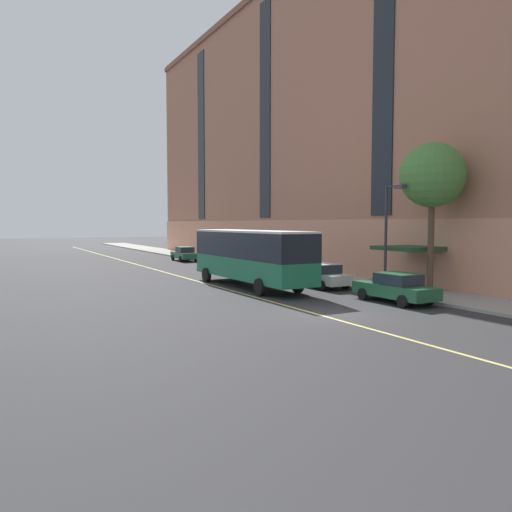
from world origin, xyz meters
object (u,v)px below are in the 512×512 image
object	(u,v)px
parked_car_green_1	(396,288)
parked_car_champagne_6	(274,268)
city_bus	(250,254)
street_tree_mid_block	(432,176)
street_lamp	(389,226)
parked_car_white_2	(321,275)
parked_car_navy_0	(218,260)
parked_car_green_5	(184,254)

from	to	relation	value
parked_car_green_1	parked_car_champagne_6	bearing A→B (deg)	88.91
city_bus	street_tree_mid_block	distance (m)	11.86
street_lamp	parked_car_white_2	bearing A→B (deg)	112.79
parked_car_navy_0	street_lamp	world-z (taller)	street_lamp
street_tree_mid_block	street_lamp	world-z (taller)	street_tree_mid_block
parked_car_navy_0	street_tree_mid_block	world-z (taller)	street_tree_mid_block
street_tree_mid_block	street_lamp	size ratio (longest dim) A/B	1.38
city_bus	parked_car_navy_0	xyz separation A→B (m)	(3.81, 13.66, -1.34)
street_tree_mid_block	street_lamp	xyz separation A→B (m)	(-1.88, 1.41, -2.81)
city_bus	street_lamp	world-z (taller)	street_lamp
parked_car_white_2	parked_car_green_5	bearing A→B (deg)	89.78
parked_car_champagne_6	street_lamp	bearing A→B (deg)	-80.60
parked_car_champagne_6	street_tree_mid_block	distance (m)	13.57
street_lamp	parked_car_champagne_6	bearing A→B (deg)	99.40
city_bus	parked_car_green_1	size ratio (longest dim) A/B	2.54
parked_car_navy_0	parked_car_green_1	xyz separation A→B (m)	(-0.01, -22.67, 0.00)
parked_car_green_1	parked_car_white_2	world-z (taller)	same
parked_car_white_2	street_tree_mid_block	world-z (taller)	street_tree_mid_block
parked_car_white_2	street_tree_mid_block	size ratio (longest dim) A/B	0.52
city_bus	street_tree_mid_block	bearing A→B (deg)	-45.65
parked_car_navy_0	parked_car_green_5	size ratio (longest dim) A/B	0.99
parked_car_green_1	street_lamp	size ratio (longest dim) A/B	0.76
parked_car_navy_0	street_tree_mid_block	size ratio (longest dim) A/B	0.53
street_tree_mid_block	parked_car_green_1	bearing A→B (deg)	-162.40
parked_car_green_1	street_lamp	bearing A→B (deg)	53.52
parked_car_green_1	street_tree_mid_block	world-z (taller)	street_tree_mid_block
parked_car_green_1	street_tree_mid_block	bearing A→B (deg)	17.60
parked_car_white_2	parked_car_champagne_6	xyz separation A→B (m)	(0.07, 6.04, -0.00)
city_bus	parked_car_white_2	size ratio (longest dim) A/B	2.67
parked_car_champagne_6	city_bus	bearing A→B (deg)	-136.59
parked_car_navy_0	city_bus	bearing A→B (deg)	-105.58
city_bus	parked_car_green_1	world-z (taller)	city_bus
parked_car_green_1	parked_car_white_2	bearing A→B (deg)	88.50
city_bus	parked_car_white_2	xyz separation A→B (m)	(3.98, -2.21, -1.34)
parked_car_navy_0	parked_car_white_2	world-z (taller)	same
street_lamp	parked_car_navy_0	bearing A→B (deg)	95.49
city_bus	parked_car_white_2	distance (m)	4.75
parked_car_white_2	street_tree_mid_block	bearing A→B (deg)	-56.93
parked_car_white_2	parked_car_green_5	world-z (taller)	same
city_bus	street_lamp	xyz separation A→B (m)	(5.74, -6.39, 1.86)
parked_car_green_1	parked_car_champagne_6	size ratio (longest dim) A/B	1.04
parked_car_navy_0	parked_car_champagne_6	bearing A→B (deg)	-88.62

